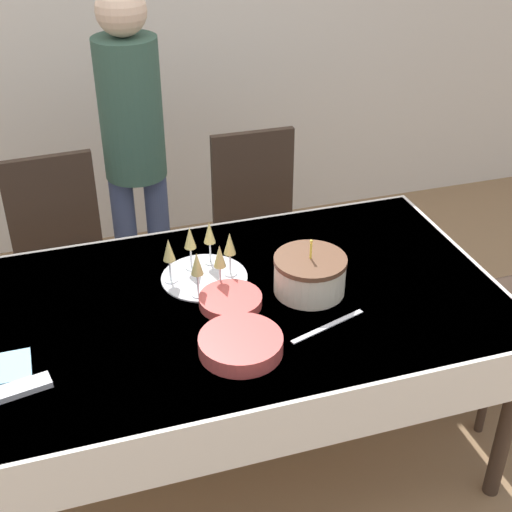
# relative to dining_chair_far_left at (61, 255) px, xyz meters

# --- Properties ---
(ground_plane) EXTENTS (12.00, 12.00, 0.00)m
(ground_plane) POSITION_rel_dining_chair_far_left_xyz_m (0.47, -0.87, -0.53)
(ground_plane) COLOR #93704C
(wall_back) EXTENTS (8.00, 0.05, 2.70)m
(wall_back) POSITION_rel_dining_chair_far_left_xyz_m (0.47, 1.06, 0.82)
(wall_back) COLOR silver
(wall_back) RESTS_ON ground_plane
(dining_table) EXTENTS (2.08, 1.10, 0.76)m
(dining_table) POSITION_rel_dining_chair_far_left_xyz_m (0.47, -0.87, 0.13)
(dining_table) COLOR silver
(dining_table) RESTS_ON ground_plane
(dining_chair_far_left) EXTENTS (0.44, 0.44, 0.97)m
(dining_chair_far_left) POSITION_rel_dining_chair_far_left_xyz_m (0.00, 0.00, 0.00)
(dining_chair_far_left) COLOR #38281E
(dining_chair_far_left) RESTS_ON ground_plane
(dining_chair_far_right) EXTENTS (0.42, 0.42, 0.97)m
(dining_chair_far_right) POSITION_rel_dining_chair_far_left_xyz_m (0.93, 0.00, 0.00)
(dining_chair_far_right) COLOR #38281E
(dining_chair_far_right) RESTS_ON ground_plane
(birthday_cake) EXTENTS (0.26, 0.26, 0.21)m
(birthday_cake) POSITION_rel_dining_chair_far_left_xyz_m (0.83, -0.90, 0.30)
(birthday_cake) COLOR beige
(birthday_cake) RESTS_ON dining_table
(champagne_tray) EXTENTS (0.32, 0.32, 0.18)m
(champagne_tray) POSITION_rel_dining_chair_far_left_xyz_m (0.49, -0.71, 0.31)
(champagne_tray) COLOR silver
(champagne_tray) RESTS_ON dining_table
(plate_stack_main) EXTENTS (0.27, 0.27, 0.06)m
(plate_stack_main) POSITION_rel_dining_chair_far_left_xyz_m (0.50, -1.15, 0.25)
(plate_stack_main) COLOR #CC4C47
(plate_stack_main) RESTS_ON dining_table
(plate_stack_dessert) EXTENTS (0.22, 0.22, 0.03)m
(plate_stack_dessert) POSITION_rel_dining_chair_far_left_xyz_m (0.54, -0.89, 0.24)
(plate_stack_dessert) COLOR #CC4C47
(plate_stack_dessert) RESTS_ON dining_table
(cake_knife) EXTENTS (0.29, 0.11, 0.00)m
(cake_knife) POSITION_rel_dining_chair_far_left_xyz_m (0.81, -1.11, 0.23)
(cake_knife) COLOR silver
(cake_knife) RESTS_ON dining_table
(fork_pile) EXTENTS (0.18, 0.09, 0.02)m
(fork_pile) POSITION_rel_dining_chair_far_left_xyz_m (-0.17, -1.13, 0.24)
(fork_pile) COLOR silver
(fork_pile) RESTS_ON dining_table
(napkin_pile) EXTENTS (0.15, 0.15, 0.01)m
(napkin_pile) POSITION_rel_dining_chair_far_left_xyz_m (-0.21, -1.02, 0.23)
(napkin_pile) COLOR #8CC6E0
(napkin_pile) RESTS_ON dining_table
(person_standing) EXTENTS (0.28, 0.28, 1.64)m
(person_standing) POSITION_rel_dining_chair_far_left_xyz_m (0.39, 0.18, 0.45)
(person_standing) COLOR #3F4C72
(person_standing) RESTS_ON ground_plane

